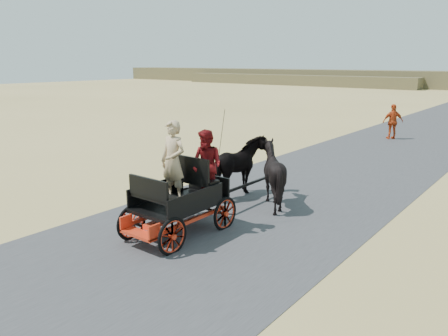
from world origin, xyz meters
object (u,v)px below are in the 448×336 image
Objects in this scene: horse_left at (239,168)px; horse_right at (273,174)px; pedestrian at (393,122)px; carriage at (180,218)px.

horse_right is (1.10, 0.00, 0.00)m from horse_left.
carriage is at bearing 49.10° from pedestrian.
carriage is 1.20× the size of horse_left.
pedestrian is at bearing -91.47° from horse_left.
horse_right is 0.98× the size of pedestrian.
carriage is 15.33m from pedestrian.
pedestrian is (-0.23, 15.32, 0.50)m from carriage.
horse_right is 12.35m from pedestrian.
pedestrian reaches higher than horse_left.
horse_left is at bearing 100.39° from carriage.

